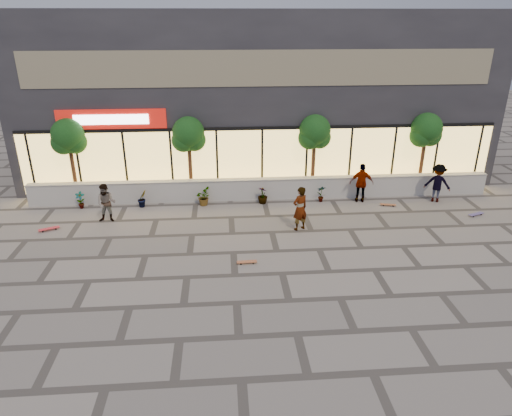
{
  "coord_description": "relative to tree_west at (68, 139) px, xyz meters",
  "views": [
    {
      "loc": [
        -1.94,
        -13.49,
        8.18
      ],
      "look_at": [
        -0.7,
        2.79,
        1.3
      ],
      "focal_mm": 32.0,
      "sensor_mm": 36.0,
      "label": 1
    }
  ],
  "objects": [
    {
      "name": "skater_center",
      "position": [
        10.16,
        -4.24,
        -2.05
      ],
      "size": [
        0.81,
        0.71,
        1.88
      ],
      "primitive_type": "imported",
      "rotation": [
        0.0,
        0.0,
        3.62
      ],
      "color": "silver",
      "rests_on": "ground"
    },
    {
      "name": "skater_left",
      "position": [
        2.07,
        -2.81,
        -2.14
      ],
      "size": [
        0.86,
        0.69,
        1.69
      ],
      "primitive_type": "imported",
      "rotation": [
        0.0,
        0.0,
        -0.06
      ],
      "color": "#A18167",
      "rests_on": "ground"
    },
    {
      "name": "shrub_b",
      "position": [
        3.3,
        -1.25,
        -2.58
      ],
      "size": [
        0.57,
        0.57,
        0.81
      ],
      "primitive_type": "imported",
      "rotation": [
        0.0,
        0.0,
        0.82
      ],
      "color": "#123A14",
      "rests_on": "ground"
    },
    {
      "name": "shrub_a",
      "position": [
        0.5,
        -1.25,
        -2.58
      ],
      "size": [
        0.43,
        0.29,
        0.81
      ],
      "primitive_type": "imported",
      "color": "#123A14",
      "rests_on": "ground"
    },
    {
      "name": "planter_wall",
      "position": [
        9.0,
        -0.7,
        -2.46
      ],
      "size": [
        22.0,
        0.42,
        1.04
      ],
      "color": "beige",
      "rests_on": "ground"
    },
    {
      "name": "tree_midwest",
      "position": [
        5.5,
        0.0,
        0.0
      ],
      "size": [
        1.6,
        1.5,
        3.92
      ],
      "color": "#4C2B1B",
      "rests_on": "ground"
    },
    {
      "name": "tree_west",
      "position": [
        0.0,
        0.0,
        0.0
      ],
      "size": [
        1.6,
        1.5,
        3.92
      ],
      "color": "#4C2B1B",
      "rests_on": "ground"
    },
    {
      "name": "skateboard_left",
      "position": [
        -0.19,
        -3.56,
        -2.9
      ],
      "size": [
        0.83,
        0.53,
        0.1
      ],
      "rotation": [
        0.0,
        0.0,
        0.43
      ],
      "color": "red",
      "rests_on": "ground"
    },
    {
      "name": "shrub_c",
      "position": [
        6.1,
        -1.25,
        -2.58
      ],
      "size": [
        0.68,
        0.77,
        0.81
      ],
      "primitive_type": "imported",
      "rotation": [
        0.0,
        0.0,
        1.64
      ],
      "color": "#123A14",
      "rests_on": "ground"
    },
    {
      "name": "retail_building",
      "position": [
        9.0,
        4.79,
        1.26
      ],
      "size": [
        24.0,
        9.17,
        8.5
      ],
      "color": "#27272C",
      "rests_on": "ground"
    },
    {
      "name": "shrub_d",
      "position": [
        8.9,
        -1.25,
        -2.58
      ],
      "size": [
        0.64,
        0.64,
        0.81
      ],
      "primitive_type": "imported",
      "rotation": [
        0.0,
        0.0,
        2.46
      ],
      "color": "#123A14",
      "rests_on": "ground"
    },
    {
      "name": "tree_mideast",
      "position": [
        11.5,
        0.0,
        0.0
      ],
      "size": [
        1.6,
        1.5,
        3.92
      ],
      "color": "#4C2B1B",
      "rests_on": "ground"
    },
    {
      "name": "skateboard_center",
      "position": [
        7.82,
        -6.93,
        -2.91
      ],
      "size": [
        0.73,
        0.22,
        0.09
      ],
      "rotation": [
        0.0,
        0.0,
        0.04
      ],
      "color": "#A05634",
      "rests_on": "ground"
    },
    {
      "name": "ground",
      "position": [
        9.0,
        -7.7,
        -2.99
      ],
      "size": [
        80.0,
        80.0,
        0.0
      ],
      "primitive_type": "plane",
      "color": "gray",
      "rests_on": "ground"
    },
    {
      "name": "shrub_e",
      "position": [
        11.7,
        -1.25,
        -2.58
      ],
      "size": [
        0.46,
        0.35,
        0.81
      ],
      "primitive_type": "imported",
      "rotation": [
        0.0,
        0.0,
        3.28
      ],
      "color": "#123A14",
      "rests_on": "ground"
    },
    {
      "name": "skater_right_near",
      "position": [
        13.56,
        -1.41,
        -2.05
      ],
      "size": [
        1.17,
        0.65,
        1.88
      ],
      "primitive_type": "imported",
      "rotation": [
        0.0,
        0.0,
        2.96
      ],
      "color": "white",
      "rests_on": "ground"
    },
    {
      "name": "skater_right_far",
      "position": [
        17.16,
        -1.62,
        -2.07
      ],
      "size": [
        1.37,
        1.16,
        1.84
      ],
      "primitive_type": "imported",
      "rotation": [
        0.0,
        0.0,
        2.65
      ],
      "color": "maroon",
      "rests_on": "ground"
    },
    {
      "name": "tree_east",
      "position": [
        17.0,
        0.0,
        0.0
      ],
      "size": [
        1.6,
        1.5,
        3.92
      ],
      "color": "#4C2B1B",
      "rests_on": "ground"
    },
    {
      "name": "skateboard_right_near",
      "position": [
        14.72,
        -2.05,
        -2.91
      ],
      "size": [
        0.74,
        0.34,
        0.09
      ],
      "rotation": [
        0.0,
        0.0,
        -0.23
      ],
      "color": "#9A5632",
      "rests_on": "ground"
    },
    {
      "name": "skateboard_right_far",
      "position": [
        18.23,
        -3.45,
        -2.91
      ],
      "size": [
        0.81,
        0.48,
        0.1
      ],
      "rotation": [
        0.0,
        0.0,
        0.38
      ],
      "color": "#524681",
      "rests_on": "ground"
    }
  ]
}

